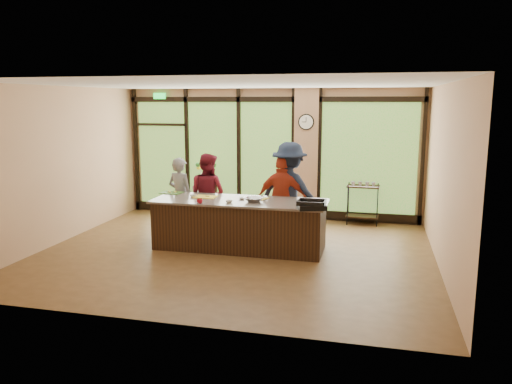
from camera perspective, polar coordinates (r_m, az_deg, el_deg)
The scene contains 25 objects.
floor at distance 9.13m, azimuth -2.39°, elevation -6.95°, with size 7.00×7.00×0.00m, color #50361C.
ceiling at distance 8.72m, azimuth -2.54°, elevation 12.23°, with size 7.00×7.00×0.00m, color white.
back_wall at distance 11.69m, azimuth 1.64°, elevation 4.40°, with size 7.00×7.00×0.00m, color tan.
left_wall at distance 10.33m, azimuth -21.49°, elevation 2.89°, with size 6.00×6.00×0.00m, color tan.
right_wall at distance 8.52m, azimuth 20.78°, elevation 1.48°, with size 6.00×6.00×0.00m, color tan.
window_wall at distance 11.62m, azimuth 2.38°, elevation 3.84°, with size 6.90×0.12×3.00m.
island_base at distance 9.29m, azimuth -1.89°, elevation -3.83°, with size 3.10×1.00×0.88m, color black.
countertop at distance 9.18m, azimuth -1.91°, elevation -1.04°, with size 3.20×1.10×0.04m, color #70675C.
wall_clock at distance 11.35m, azimuth 5.75°, elevation 7.97°, with size 0.36×0.04×0.36m.
cook_left at distance 10.32m, azimuth -8.63°, elevation -0.46°, with size 0.58×0.38×1.60m, color gray.
cook_midleft at distance 10.24m, azimuth -5.54°, elevation -0.24°, with size 0.82×0.64×1.68m, color maroon.
cook_midright at distance 9.69m, azimuth 3.02°, elevation -0.81°, with size 0.98×0.41×1.68m, color #A72E19.
cook_right at distance 9.82m, azimuth 3.84°, elevation 0.09°, with size 1.25×0.72×1.93m, color #171F32.
roasting_pan at distance 8.46m, azimuth 6.37°, elevation -1.67°, with size 0.47×0.36×0.08m, color black.
mixing_bowl at distance 9.02m, azimuth -0.26°, elevation -0.86°, with size 0.32×0.32×0.08m, color silver.
cutting_board_left at distance 10.02m, azimuth -9.63°, elevation -0.07°, with size 0.41×0.31×0.01m, color #47802E.
cutting_board_center at distance 9.50m, azimuth -5.80°, elevation -0.54°, with size 0.41×0.31×0.01m, color yellow.
cutting_board_right at distance 9.33m, azimuth 0.15°, elevation -0.70°, with size 0.36×0.27×0.01m, color yellow.
prep_bowl_near at distance 9.53m, azimuth -7.14°, elevation -0.44°, with size 0.14×0.14×0.04m, color silver.
prep_bowl_mid at distance 8.95m, azimuth -3.10°, elevation -1.09°, with size 0.13×0.13×0.04m, color silver.
prep_bowl_far at distance 9.25m, azimuth -1.63°, elevation -0.74°, with size 0.11×0.11×0.03m, color silver.
red_ramekin at distance 8.93m, azimuth -6.44°, elevation -1.03°, with size 0.10×0.10×0.08m, color #A3101F.
flower_stand at distance 12.01m, azimuth -5.62°, elevation -0.59°, with size 0.44×0.44×0.89m, color black.
flower_vase at distance 11.91m, azimuth -5.67°, elevation 2.17°, with size 0.27×0.27×0.28m, color #927650.
bar_cart at distance 11.32m, azimuth 12.11°, elevation -0.75°, with size 0.72×0.43×0.96m.
Camera 1 is at (2.43, -8.37, 2.72)m, focal length 35.00 mm.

